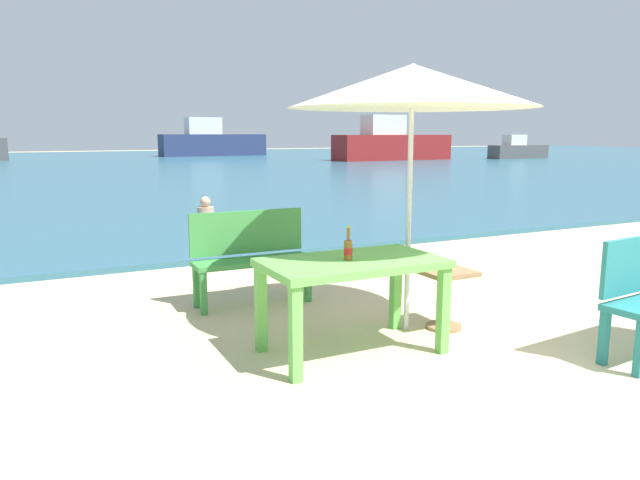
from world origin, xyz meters
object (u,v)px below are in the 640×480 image
object	(u,v)px
beer_bottle_amber	(348,248)
swimmer_person	(206,209)
patio_umbrella	(412,86)
bench_green_left	(250,251)
boat_ferry	(518,150)
boat_fishing_trawler	(391,144)
picnic_table_green	(352,273)
boat_sailboat	(211,142)
side_table_wood	(445,290)

from	to	relation	value
beer_bottle_amber	swimmer_person	size ratio (longest dim) A/B	0.65
patio_umbrella	bench_green_left	xyz separation A→B (m)	(-0.96, 1.41, -1.58)
patio_umbrella	boat_ferry	xyz separation A→B (m)	(26.13, 25.37, -1.49)
boat_fishing_trawler	picnic_table_green	bearing A→B (deg)	-123.54
beer_bottle_amber	boat_fishing_trawler	bearing A→B (deg)	56.41
swimmer_person	boat_sailboat	size ratio (longest dim) A/B	0.05
boat_ferry	picnic_table_green	bearing A→B (deg)	-136.31
picnic_table_green	boat_sailboat	distance (m)	40.40
side_table_wood	swimmer_person	world-z (taller)	side_table_wood
boat_fishing_trawler	boat_ferry	world-z (taller)	boat_fishing_trawler
patio_umbrella	bench_green_left	world-z (taller)	patio_umbrella
beer_bottle_amber	picnic_table_green	bearing A→B (deg)	8.66
picnic_table_green	boat_ferry	size ratio (longest dim) A/B	0.33
patio_umbrella	boat_ferry	world-z (taller)	patio_umbrella
bench_green_left	boat_fishing_trawler	xyz separation A→B (m)	(18.42, 25.74, 0.51)
beer_bottle_amber	bench_green_left	distance (m)	1.74
side_table_wood	boat_fishing_trawler	world-z (taller)	boat_fishing_trawler
side_table_wood	boat_fishing_trawler	distance (m)	32.24
patio_umbrella	boat_ferry	distance (m)	36.45
boat_fishing_trawler	boat_sailboat	bearing A→B (deg)	124.24
picnic_table_green	patio_umbrella	distance (m)	1.66
side_table_wood	boat_ferry	world-z (taller)	boat_ferry
bench_green_left	boat_fishing_trawler	size ratio (longest dim) A/B	0.16
picnic_table_green	bench_green_left	distance (m)	1.71
patio_umbrella	boat_fishing_trawler	size ratio (longest dim) A/B	0.31
side_table_wood	boat_ferry	xyz separation A→B (m)	(25.81, 25.50, 0.28)
boat_sailboat	bench_green_left	bearing A→B (deg)	-105.70
picnic_table_green	boat_sailboat	world-z (taller)	boat_sailboat
bench_green_left	swimmer_person	size ratio (longest dim) A/B	2.94
boat_ferry	beer_bottle_amber	bearing A→B (deg)	-136.35
side_table_wood	boat_fishing_trawler	xyz separation A→B (m)	(17.15, 27.29, 0.70)
beer_bottle_amber	patio_umbrella	world-z (taller)	patio_umbrella
picnic_table_green	boat_fishing_trawler	xyz separation A→B (m)	(18.19, 27.43, 0.40)
side_table_wood	patio_umbrella	bearing A→B (deg)	157.60
side_table_wood	bench_green_left	xyz separation A→B (m)	(-1.27, 1.55, 0.19)
patio_umbrella	boat_fishing_trawler	distance (m)	32.31
boat_sailboat	swimmer_person	bearing A→B (deg)	-106.50
patio_umbrella	boat_sailboat	bearing A→B (deg)	76.17
bench_green_left	boat_sailboat	bearing A→B (deg)	74.30
swimmer_person	boat_sailboat	world-z (taller)	boat_sailboat
picnic_table_green	side_table_wood	bearing A→B (deg)	7.99
beer_bottle_amber	bench_green_left	world-z (taller)	beer_bottle_amber
beer_bottle_amber	boat_fishing_trawler	world-z (taller)	boat_fishing_trawler
bench_green_left	beer_bottle_amber	bearing A→B (deg)	-83.34
beer_bottle_amber	boat_ferry	size ratio (longest dim) A/B	0.06
picnic_table_green	boat_ferry	xyz separation A→B (m)	(26.85, 25.64, -0.02)
bench_green_left	boat_ferry	bearing A→B (deg)	41.49
side_table_wood	boat_fishing_trawler	size ratio (longest dim) A/B	0.07
swimmer_person	boat_ferry	bearing A→B (deg)	34.83
beer_bottle_amber	boat_sailboat	xyz separation A→B (m)	(10.31, 39.07, 0.21)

